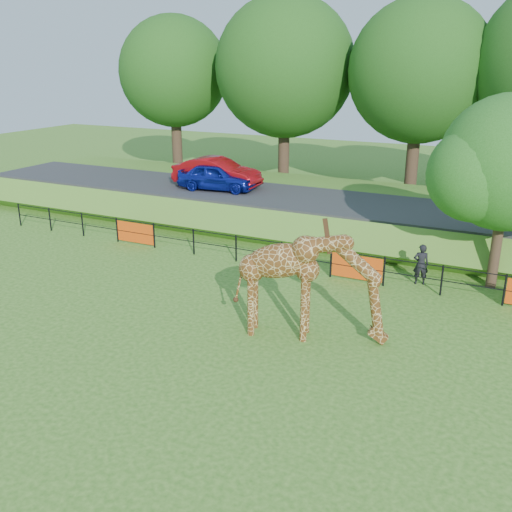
% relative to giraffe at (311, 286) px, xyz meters
% --- Properties ---
extents(ground, '(90.00, 90.00, 0.00)m').
position_rel_giraffe_xyz_m(ground, '(-3.03, -3.08, -1.61)').
color(ground, '#316619').
rests_on(ground, ground).
extents(giraffe, '(4.58, 1.81, 3.22)m').
position_rel_giraffe_xyz_m(giraffe, '(0.00, 0.00, 0.00)').
color(giraffe, '#593112').
rests_on(giraffe, ground).
extents(perimeter_fence, '(28.07, 0.10, 1.10)m').
position_rel_giraffe_xyz_m(perimeter_fence, '(-3.03, 4.92, -1.06)').
color(perimeter_fence, black).
rests_on(perimeter_fence, ground).
extents(embankment, '(40.00, 9.00, 1.30)m').
position_rel_giraffe_xyz_m(embankment, '(-3.03, 12.42, -0.96)').
color(embankment, '#316619').
rests_on(embankment, ground).
extents(road, '(40.00, 5.00, 0.12)m').
position_rel_giraffe_xyz_m(road, '(-3.03, 10.92, -0.25)').
color(road, '#2C2C2E').
rests_on(road, embankment).
extents(car_blue, '(4.15, 2.04, 1.36)m').
position_rel_giraffe_xyz_m(car_blue, '(-9.13, 10.61, 0.49)').
color(car_blue, '#1422A3').
rests_on(car_blue, road).
extents(car_red, '(4.64, 1.64, 1.53)m').
position_rel_giraffe_xyz_m(car_red, '(-9.47, 11.20, 0.57)').
color(car_red, '#AA0C12').
rests_on(car_red, road).
extents(visitor, '(0.63, 0.51, 1.51)m').
position_rel_giraffe_xyz_m(visitor, '(2.10, 5.68, -0.85)').
color(visitor, black).
rests_on(visitor, ground).
extents(tree_east, '(5.40, 4.71, 6.76)m').
position_rel_giraffe_xyz_m(tree_east, '(4.56, 6.55, 2.67)').
color(tree_east, '#332316').
rests_on(tree_east, ground).
extents(bg_tree_line, '(37.30, 8.80, 11.82)m').
position_rel_giraffe_xyz_m(bg_tree_line, '(-1.14, 18.92, 5.58)').
color(bg_tree_line, '#332316').
rests_on(bg_tree_line, ground).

